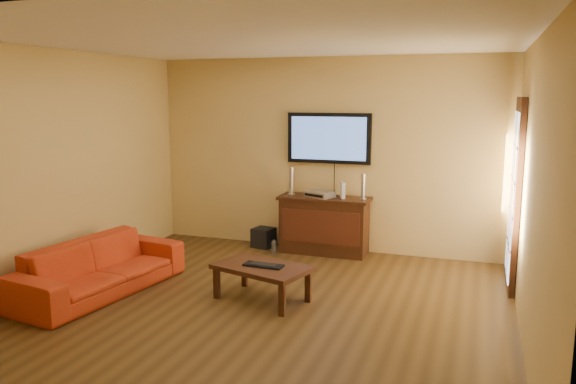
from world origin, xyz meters
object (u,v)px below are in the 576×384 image
at_px(subwoofer, 264,237).
at_px(television, 329,138).
at_px(keyboard, 264,265).
at_px(media_console, 324,225).
at_px(bottle, 274,247).
at_px(av_receiver, 320,194).
at_px(game_console, 343,190).
at_px(sofa, 100,259).
at_px(speaker_right, 363,188).
at_px(speaker_left, 291,182).
at_px(coffee_table, 262,270).

bearing_deg(subwoofer, television, 23.24).
xyz_separation_m(subwoofer, keyboard, (0.80, -2.02, 0.26)).
bearing_deg(media_console, bottle, -157.35).
bearing_deg(av_receiver, television, 100.11).
bearing_deg(game_console, television, 118.47).
relative_size(sofa, av_receiver, 5.50).
distance_m(television, speaker_right, 0.85).
height_order(sofa, av_receiver, av_receiver).
distance_m(speaker_left, subwoofer, 0.93).
bearing_deg(coffee_table, media_console, 86.09).
relative_size(bottle, keyboard, 0.46).
height_order(speaker_left, av_receiver, speaker_left).
distance_m(coffee_table, av_receiver, 2.02).
height_order(coffee_table, speaker_right, speaker_right).
height_order(av_receiver, bottle, av_receiver).
bearing_deg(media_console, television, 90.00).
bearing_deg(av_receiver, media_console, 55.15).
height_order(subwoofer, bottle, subwoofer).
height_order(av_receiver, subwoofer, av_receiver).
bearing_deg(speaker_left, television, 19.91).
xyz_separation_m(speaker_right, av_receiver, (-0.59, -0.04, -0.12)).
bearing_deg(speaker_left, speaker_right, -0.69).
relative_size(television, speaker_right, 3.46).
bearing_deg(coffee_table, speaker_right, 71.50).
relative_size(television, speaker_left, 3.04).
bearing_deg(game_console, speaker_left, 154.73).
bearing_deg(speaker_right, media_console, -178.92).
bearing_deg(media_console, sofa, -129.16).
bearing_deg(media_console, subwoofer, 179.37).
bearing_deg(keyboard, media_console, 86.90).
xyz_separation_m(speaker_right, keyboard, (-0.64, -2.02, -0.55)).
xyz_separation_m(media_console, sofa, (-1.92, -2.36, -0.01)).
bearing_deg(television, sofa, -126.89).
distance_m(coffee_table, keyboard, 0.07).
bearing_deg(speaker_left, sofa, -120.99).
xyz_separation_m(speaker_left, speaker_right, (1.02, -0.01, -0.02)).
bearing_deg(television, coffee_table, -93.56).
relative_size(av_receiver, keyboard, 0.83).
distance_m(av_receiver, game_console, 0.32).
bearing_deg(av_receiver, bottle, -134.48).
relative_size(coffee_table, av_receiver, 3.08).
xyz_separation_m(av_receiver, bottle, (-0.59, -0.24, -0.74)).
relative_size(media_console, speaker_left, 3.24).
distance_m(sofa, av_receiver, 3.01).
xyz_separation_m(speaker_right, game_console, (-0.28, -0.01, -0.05)).
bearing_deg(sofa, speaker_left, -22.66).
bearing_deg(subwoofer, media_console, 10.80).
xyz_separation_m(coffee_table, keyboard, (0.03, -0.02, 0.06)).
distance_m(coffee_table, subwoofer, 2.15).
relative_size(sofa, keyboard, 4.58).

